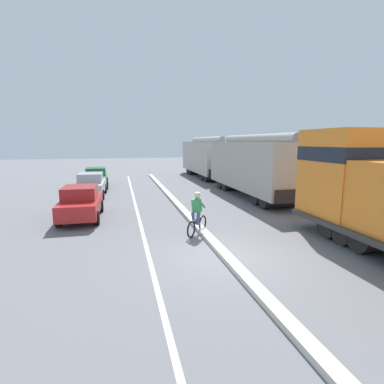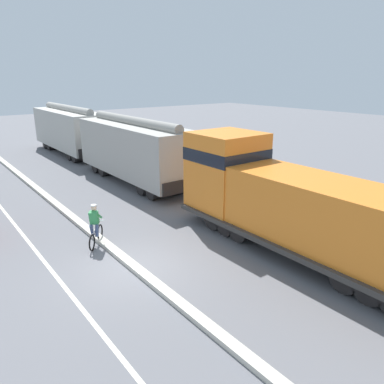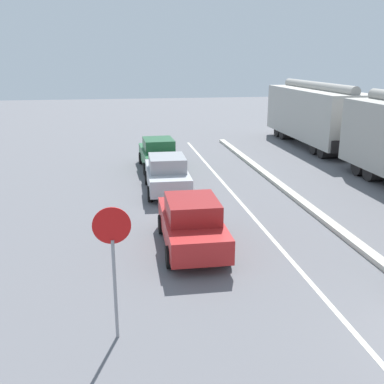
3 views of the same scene
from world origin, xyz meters
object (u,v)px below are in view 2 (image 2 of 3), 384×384
at_px(hopper_car_middle, 69,130).
at_px(cyclist, 95,226).
at_px(hopper_car_lead, 135,150).
at_px(locomotive, 288,205).

xyz_separation_m(hopper_car_middle, cyclist, (-5.90, -18.94, -1.26)).
height_order(hopper_car_lead, cyclist, hopper_car_lead).
xyz_separation_m(locomotive, cyclist, (-5.90, 4.81, -0.98)).
height_order(locomotive, cyclist, locomotive).
xyz_separation_m(locomotive, hopper_car_middle, (-0.00, 23.76, 0.28)).
bearing_deg(hopper_car_middle, cyclist, -107.29).
bearing_deg(hopper_car_lead, hopper_car_middle, 90.00).
height_order(locomotive, hopper_car_middle, locomotive).
distance_m(hopper_car_middle, cyclist, 19.88).
bearing_deg(hopper_car_middle, hopper_car_lead, -90.00).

